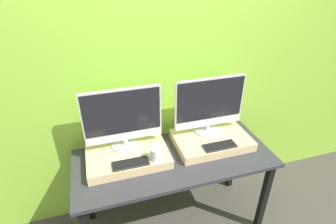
# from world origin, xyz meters

# --- Properties ---
(wall_back) EXTENTS (8.00, 0.04, 2.60)m
(wall_back) POSITION_xyz_m (0.00, 0.73, 1.30)
(wall_back) COLOR #8CC638
(wall_back) RESTS_ON ground_plane
(workbench) EXTENTS (1.57, 0.66, 0.77)m
(workbench) POSITION_xyz_m (0.00, 0.33, 0.68)
(workbench) COLOR #2D2D33
(workbench) RESTS_ON ground_plane
(wooden_riser_left) EXTENTS (0.62, 0.42, 0.07)m
(wooden_riser_left) POSITION_xyz_m (-0.36, 0.41, 0.81)
(wooden_riser_left) COLOR #D6B77F
(wooden_riser_left) RESTS_ON workbench
(monitor_left) EXTENTS (0.59, 0.22, 0.49)m
(monitor_left) POSITION_xyz_m (-0.36, 0.50, 1.10)
(monitor_left) COLOR silver
(monitor_left) RESTS_ON wooden_riser_left
(keyboard_left) EXTENTS (0.27, 0.10, 0.01)m
(keyboard_left) POSITION_xyz_m (-0.36, 0.26, 0.85)
(keyboard_left) COLOR #2D2D2D
(keyboard_left) RESTS_ON wooden_riser_left
(mug) EXTENTS (0.08, 0.08, 0.10)m
(mug) POSITION_xyz_m (-0.17, 0.26, 0.90)
(mug) COLOR white
(mug) RESTS_ON wooden_riser_left
(wooden_riser_right) EXTENTS (0.62, 0.42, 0.07)m
(wooden_riser_right) POSITION_xyz_m (0.36, 0.41, 0.81)
(wooden_riser_right) COLOR #D6B77F
(wooden_riser_right) RESTS_ON workbench
(monitor_right) EXTENTS (0.59, 0.22, 0.49)m
(monitor_right) POSITION_xyz_m (0.36, 0.50, 1.10)
(monitor_right) COLOR silver
(monitor_right) RESTS_ON wooden_riser_right
(keyboard_right) EXTENTS (0.27, 0.10, 0.01)m
(keyboard_right) POSITION_xyz_m (0.36, 0.26, 0.85)
(keyboard_right) COLOR #2D2D2D
(keyboard_right) RESTS_ON wooden_riser_right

